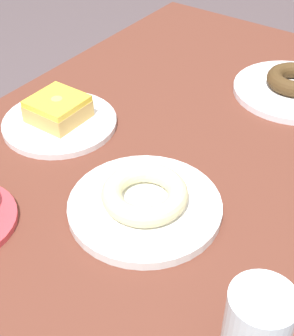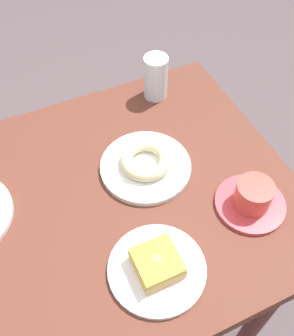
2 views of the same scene
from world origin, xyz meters
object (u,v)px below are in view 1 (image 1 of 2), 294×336
at_px(plate_chocolate_ring, 292,91).
at_px(plate_sugar_ring, 145,207).
at_px(donut_sugar_ring, 145,194).
at_px(plate_glazed_square, 60,123).
at_px(donut_glazed_square, 58,109).

bearing_deg(plate_chocolate_ring, plate_sugar_ring, -5.84).
xyz_separation_m(donut_sugar_ring, plate_chocolate_ring, (-0.41, 0.04, -0.02)).
height_order(donut_sugar_ring, plate_glazed_square, donut_sugar_ring).
relative_size(donut_sugar_ring, plate_chocolate_ring, 0.54).
xyz_separation_m(plate_sugar_ring, donut_glazed_square, (-0.08, -0.24, 0.03)).
distance_m(plate_sugar_ring, donut_sugar_ring, 0.02).
bearing_deg(plate_glazed_square, donut_glazed_square, -63.43).
bearing_deg(donut_glazed_square, plate_sugar_ring, 70.40).
bearing_deg(plate_sugar_ring, donut_sugar_ring, 90.00).
height_order(plate_sugar_ring, donut_glazed_square, donut_glazed_square).
bearing_deg(donut_sugar_ring, plate_chocolate_ring, 174.16).
bearing_deg(donut_glazed_square, donut_sugar_ring, 70.40).
xyz_separation_m(plate_glazed_square, donut_glazed_square, (0.00, -0.00, 0.03)).
bearing_deg(plate_chocolate_ring, plate_glazed_square, -40.53).
distance_m(plate_sugar_ring, donut_glazed_square, 0.25).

